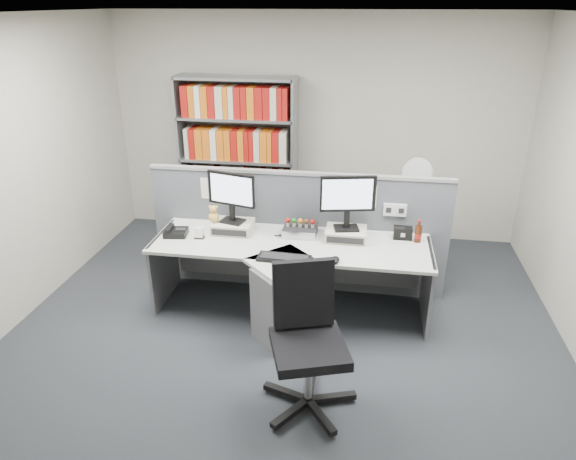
% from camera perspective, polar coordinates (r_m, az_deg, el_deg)
% --- Properties ---
extents(ground, '(5.50, 5.50, 0.00)m').
position_cam_1_polar(ground, '(4.52, -1.34, -14.12)').
color(ground, '#32353B').
rests_on(ground, ground).
extents(room_shell, '(5.04, 5.54, 2.72)m').
position_cam_1_polar(room_shell, '(3.69, -1.61, 8.33)').
color(room_shell, '#B9B6A5').
rests_on(room_shell, ground).
extents(partition, '(3.00, 0.08, 1.27)m').
position_cam_1_polar(partition, '(5.24, 1.08, -0.09)').
color(partition, '#585B63').
rests_on(partition, ground).
extents(desk, '(2.60, 1.20, 0.72)m').
position_cam_1_polar(desk, '(4.75, -0.10, -5.39)').
color(desk, silver).
rests_on(desk, ground).
extents(monitor_riser_left, '(0.38, 0.31, 0.10)m').
position_cam_1_polar(monitor_riser_left, '(5.06, -6.11, 0.37)').
color(monitor_riser_left, beige).
rests_on(monitor_riser_left, desk).
extents(monitor_riser_right, '(0.38, 0.31, 0.10)m').
position_cam_1_polar(monitor_riser_right, '(4.90, 6.41, -0.44)').
color(monitor_riser_right, beige).
rests_on(monitor_riser_right, desk).
extents(monitor_left, '(0.48, 0.21, 0.50)m').
position_cam_1_polar(monitor_left, '(4.93, -6.27, 4.07)').
color(monitor_left, black).
rests_on(monitor_left, monitor_riser_left).
extents(monitor_right, '(0.51, 0.21, 0.52)m').
position_cam_1_polar(monitor_right, '(4.77, 6.61, 3.52)').
color(monitor_right, black).
rests_on(monitor_right, monitor_riser_right).
extents(desktop_pc, '(0.32, 0.28, 0.08)m').
position_cam_1_polar(desktop_pc, '(4.98, 1.37, -0.01)').
color(desktop_pc, black).
rests_on(desktop_pc, desk).
extents(figurines, '(0.29, 0.05, 0.09)m').
position_cam_1_polar(figurines, '(4.93, 1.36, 0.91)').
color(figurines, beige).
rests_on(figurines, desktop_pc).
extents(keyboard, '(0.47, 0.20, 0.03)m').
position_cam_1_polar(keyboard, '(4.50, -0.44, -3.11)').
color(keyboard, black).
rests_on(keyboard, desk).
extents(mouse, '(0.08, 0.13, 0.05)m').
position_cam_1_polar(mouse, '(4.47, 5.22, -3.30)').
color(mouse, black).
rests_on(mouse, desk).
extents(desk_phone, '(0.23, 0.21, 0.09)m').
position_cam_1_polar(desk_phone, '(5.07, -12.33, -0.21)').
color(desk_phone, black).
rests_on(desk_phone, desk).
extents(desk_calendar, '(0.09, 0.07, 0.11)m').
position_cam_1_polar(desk_calendar, '(4.96, -9.78, -0.40)').
color(desk_calendar, black).
rests_on(desk_calendar, desk).
extents(plush_toy, '(0.10, 0.10, 0.17)m').
position_cam_1_polar(plush_toy, '(5.04, -8.22, 1.65)').
color(plush_toy, gold).
rests_on(plush_toy, monitor_riser_left).
extents(speaker, '(0.17, 0.10, 0.12)m').
position_cam_1_polar(speaker, '(5.00, 12.55, -0.31)').
color(speaker, black).
rests_on(speaker, desk).
extents(cola_bottle, '(0.07, 0.07, 0.22)m').
position_cam_1_polar(cola_bottle, '(4.95, 14.17, -0.41)').
color(cola_bottle, '#3F190A').
rests_on(cola_bottle, desk).
extents(shelving_unit, '(1.41, 0.40, 2.00)m').
position_cam_1_polar(shelving_unit, '(6.40, -5.49, 7.44)').
color(shelving_unit, gray).
rests_on(shelving_unit, ground).
extents(filing_cabinet, '(0.45, 0.61, 0.70)m').
position_cam_1_polar(filing_cabinet, '(6.03, 13.40, -0.55)').
color(filing_cabinet, gray).
rests_on(filing_cabinet, ground).
extents(desk_fan, '(0.32, 0.21, 0.56)m').
position_cam_1_polar(desk_fan, '(5.78, 14.06, 5.77)').
color(desk_fan, white).
rests_on(desk_fan, filing_cabinet).
extents(office_chair, '(0.72, 0.69, 1.08)m').
position_cam_1_polar(office_chair, '(3.80, 2.09, -11.52)').
color(office_chair, silver).
rests_on(office_chair, ground).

